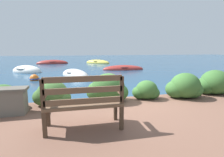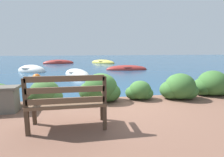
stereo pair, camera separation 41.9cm
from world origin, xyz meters
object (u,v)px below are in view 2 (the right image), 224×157
at_px(park_bench, 67,101).
at_px(rowboat_nearest, 77,75).
at_px(mooring_buoy, 37,78).
at_px(rowboat_outer, 103,63).
at_px(rowboat_distant, 59,63).
at_px(rowboat_mid, 127,69).
at_px(rowboat_far, 32,71).

relative_size(park_bench, rowboat_nearest, 0.49).
bearing_deg(mooring_buoy, rowboat_outer, 65.11).
relative_size(rowboat_outer, rowboat_distant, 0.89).
bearing_deg(park_bench, rowboat_outer, 84.46).
xyz_separation_m(rowboat_nearest, rowboat_mid, (3.64, 2.56, -0.01)).
height_order(rowboat_far, mooring_buoy, rowboat_far).
bearing_deg(rowboat_nearest, park_bench, 151.20).
height_order(rowboat_outer, rowboat_distant, rowboat_distant).
xyz_separation_m(rowboat_mid, rowboat_distant, (-5.84, 6.96, 0.01)).
distance_m(rowboat_distant, mooring_buoy, 10.33).
bearing_deg(mooring_buoy, rowboat_nearest, 21.76).
xyz_separation_m(rowboat_far, rowboat_outer, (5.79, 6.52, -0.01)).
distance_m(park_bench, mooring_buoy, 6.87).
xyz_separation_m(rowboat_mid, mooring_buoy, (-5.66, -3.37, 0.02)).
xyz_separation_m(park_bench, rowboat_mid, (3.60, 9.89, -0.65)).
height_order(rowboat_far, rowboat_distant, rowboat_far).
height_order(park_bench, rowboat_mid, park_bench).
bearing_deg(rowboat_distant, rowboat_far, 77.26).
height_order(rowboat_mid, rowboat_far, rowboat_far).
bearing_deg(rowboat_distant, rowboat_outer, 171.40).
xyz_separation_m(rowboat_nearest, rowboat_outer, (2.61, 9.19, -0.00)).
xyz_separation_m(rowboat_far, rowboat_distant, (0.97, 6.85, -0.01)).
bearing_deg(park_bench, rowboat_far, 111.14).
height_order(rowboat_nearest, mooring_buoy, rowboat_nearest).
bearing_deg(rowboat_far, park_bench, -35.46).
xyz_separation_m(rowboat_far, mooring_buoy, (1.15, -3.47, 0.00)).
bearing_deg(rowboat_mid, rowboat_distant, 135.10).
relative_size(rowboat_mid, rowboat_distant, 0.96).
distance_m(rowboat_far, rowboat_outer, 8.72).
bearing_deg(mooring_buoy, park_bench, -72.46).
relative_size(rowboat_outer, mooring_buoy, 5.97).
bearing_deg(mooring_buoy, rowboat_distant, 90.99).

